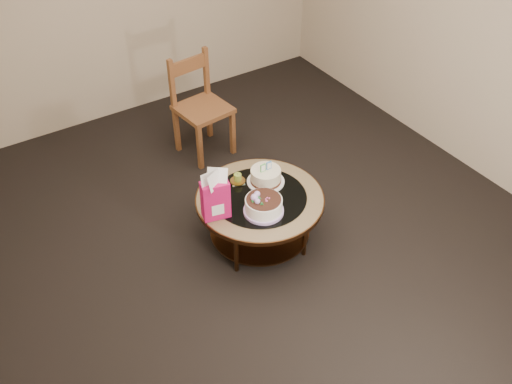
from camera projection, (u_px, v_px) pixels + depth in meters
ground at (260, 238)px, 4.77m from camera, size 5.00×5.00×0.00m
room_walls at (261, 72)px, 3.78m from camera, size 4.52×5.02×2.61m
coffee_table at (260, 204)px, 4.52m from camera, size 1.02×1.02×0.46m
decorated_cake at (263, 206)px, 4.30m from camera, size 0.31×0.31×0.18m
cream_cake at (266, 176)px, 4.57m from camera, size 0.30×0.30×0.19m
gift_bag at (215, 195)px, 4.17m from camera, size 0.22×0.18×0.41m
pillar_candle at (238, 179)px, 4.59m from camera, size 0.13×0.13×0.09m
dining_chair at (200, 106)px, 5.42m from camera, size 0.51×0.51×0.99m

